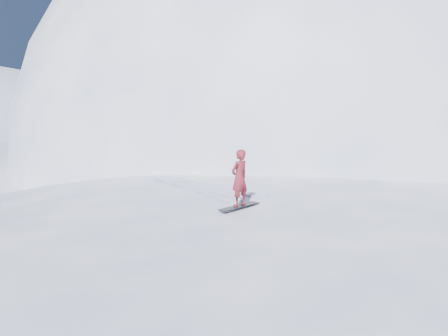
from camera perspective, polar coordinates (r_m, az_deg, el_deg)
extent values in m
plane|color=white|center=(13.82, 9.42, -14.88)|extent=(400.00, 400.00, 0.00)
ellipsoid|color=white|center=(16.62, 5.67, -10.72)|extent=(36.00, 28.00, 4.80)
ellipsoid|color=white|center=(47.07, 10.90, 1.65)|extent=(60.00, 56.00, 56.00)
ellipsoid|color=white|center=(35.30, 2.09, -0.43)|extent=(28.00, 24.00, 18.00)
ellipsoid|color=white|center=(17.83, -8.05, -9.42)|extent=(7.00, 6.30, 1.00)
ellipsoid|color=white|center=(21.13, 17.72, -6.90)|extent=(4.00, 3.60, 0.60)
cube|color=black|center=(12.61, 2.20, -5.48)|extent=(1.63, 0.73, 0.03)
imported|color=maroon|center=(12.42, 2.23, -1.43)|extent=(0.74, 0.59, 1.78)
cube|color=silver|center=(15.67, -5.67, -2.73)|extent=(0.71, 5.97, 0.04)
cube|color=silver|center=(15.80, -4.57, -2.62)|extent=(1.17, 5.91, 0.04)
cube|color=silver|center=(15.99, -3.04, -2.47)|extent=(1.55, 5.83, 0.04)
cube|color=silver|center=(16.23, -1.37, -2.30)|extent=(2.08, 5.67, 0.04)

